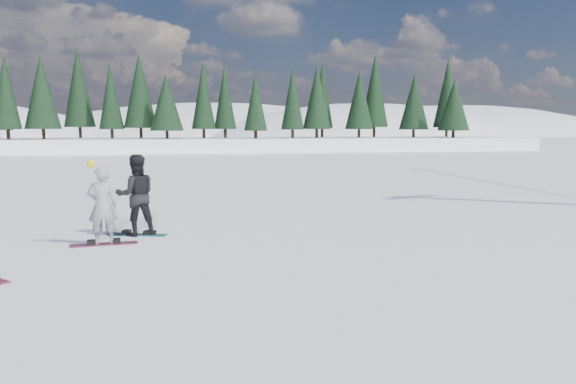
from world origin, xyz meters
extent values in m
plane|color=white|center=(0.00, 0.00, 0.00)|extent=(420.00, 420.00, 0.00)
cube|color=white|center=(0.00, 55.00, -1.00)|extent=(90.00, 14.00, 5.00)
ellipsoid|color=white|center=(20.00, 200.00, -14.63)|extent=(182.00, 140.00, 53.20)
ellipsoid|color=white|center=(110.00, 185.00, -13.86)|extent=(156.00, 120.00, 50.40)
ellipsoid|color=white|center=(60.00, 150.00, -12.38)|extent=(117.00, 90.00, 45.00)
cone|color=black|center=(-14.87, 55.00, 5.25)|extent=(3.20, 3.20, 7.50)
cone|color=black|center=(-11.57, 55.00, 5.25)|extent=(3.20, 3.20, 7.50)
cone|color=black|center=(-8.26, 55.00, 5.25)|extent=(3.20, 3.20, 7.50)
cone|color=black|center=(-4.96, 55.00, 5.25)|extent=(3.20, 3.20, 7.50)
cone|color=black|center=(-1.65, 55.00, 5.25)|extent=(3.20, 3.20, 7.50)
cone|color=black|center=(1.65, 55.00, 5.25)|extent=(3.20, 3.20, 7.50)
cone|color=black|center=(4.96, 55.00, 5.25)|extent=(3.20, 3.20, 7.50)
cone|color=black|center=(8.26, 55.00, 5.25)|extent=(3.20, 3.20, 7.50)
cone|color=black|center=(11.57, 55.00, 5.25)|extent=(3.20, 3.20, 7.50)
cone|color=black|center=(14.87, 55.00, 5.25)|extent=(3.20, 3.20, 7.50)
cone|color=black|center=(18.17, 55.00, 5.25)|extent=(3.20, 3.20, 7.50)
cone|color=black|center=(21.48, 55.00, 5.25)|extent=(3.20, 3.20, 7.50)
cone|color=black|center=(24.78, 55.00, 5.25)|extent=(3.20, 3.20, 7.50)
cone|color=black|center=(28.09, 55.00, 5.25)|extent=(3.20, 3.20, 7.50)
cone|color=black|center=(31.39, 55.00, 5.25)|extent=(3.20, 3.20, 7.50)
cone|color=black|center=(34.70, 55.00, 5.25)|extent=(3.20, 3.20, 7.50)
cone|color=black|center=(38.00, 55.00, 5.25)|extent=(3.20, 3.20, 7.50)
imported|color=gray|center=(-0.49, 1.55, 0.91)|extent=(0.69, 0.48, 1.82)
sphere|color=yellow|center=(-0.69, 1.43, 1.88)|extent=(0.18, 0.18, 0.18)
imported|color=black|center=(0.21, 2.59, 1.02)|extent=(1.11, 0.93, 2.04)
cube|color=maroon|center=(-0.49, 1.55, 0.01)|extent=(1.52, 0.43, 0.03)
cube|color=#166E7B|center=(0.21, 2.59, 0.01)|extent=(1.51, 0.77, 0.03)
camera|label=1|loc=(0.97, -11.78, 2.68)|focal=35.00mm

